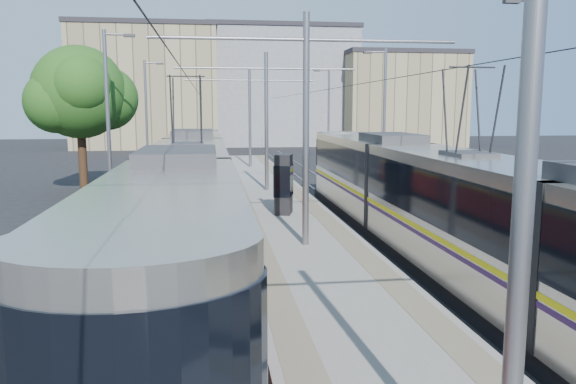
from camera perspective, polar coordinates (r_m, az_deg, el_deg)
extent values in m
plane|color=black|center=(10.28, 9.65, -17.51)|extent=(160.00, 160.00, 0.00)
cube|color=gray|center=(26.31, -1.51, -1.03)|extent=(4.00, 50.00, 0.30)
cube|color=gray|center=(26.16, -4.67, -0.77)|extent=(0.70, 50.00, 0.01)
cube|color=gray|center=(26.48, 1.61, -0.63)|extent=(0.70, 50.00, 0.01)
cube|color=gray|center=(26.21, -10.93, -1.52)|extent=(0.07, 70.00, 0.03)
cube|color=gray|center=(26.17, -7.80, -1.46)|extent=(0.07, 70.00, 0.03)
cube|color=gray|center=(26.80, 4.63, -1.17)|extent=(0.07, 70.00, 0.03)
cube|color=gray|center=(27.14, 7.59, -1.10)|extent=(0.07, 70.00, 0.03)
cube|color=black|center=(18.88, -9.92, -4.78)|extent=(2.30, 28.25, 0.40)
cube|color=#B6B0A7|center=(18.58, -10.05, 0.18)|extent=(2.40, 26.65, 2.90)
cube|color=black|center=(18.52, -10.09, 1.71)|extent=(2.43, 26.65, 1.30)
cube|color=orange|center=(18.64, -10.02, -1.04)|extent=(2.43, 26.65, 0.12)
cube|color=red|center=(18.73, -9.98, -2.55)|extent=(2.42, 26.65, 1.10)
cube|color=#2D2D30|center=(18.42, -10.18, 5.11)|extent=(1.68, 3.00, 0.30)
cube|color=black|center=(15.51, 17.31, -7.96)|extent=(2.30, 29.82, 0.40)
cube|color=#BCB7AC|center=(15.14, 17.58, -1.95)|extent=(2.40, 28.22, 2.90)
cube|color=black|center=(15.06, 17.66, -0.08)|extent=(2.43, 28.22, 1.30)
cube|color=yellow|center=(15.21, 17.51, -3.43)|extent=(2.43, 28.22, 0.12)
cube|color=#2F1446|center=(15.24, 17.49, -3.99)|extent=(2.43, 28.22, 0.10)
cube|color=#2D2D30|center=(14.95, 17.85, 4.09)|extent=(1.68, 3.00, 0.30)
cylinder|color=slate|center=(5.63, 22.92, 0.87)|extent=(0.20, 0.20, 7.00)
cylinder|color=slate|center=(17.05, 1.83, 6.16)|extent=(0.20, 0.20, 7.00)
cylinder|color=slate|center=(17.16, 1.88, 15.21)|extent=(9.20, 0.10, 0.10)
cylinder|color=slate|center=(28.94, -2.21, 7.09)|extent=(0.20, 0.20, 7.00)
cylinder|color=slate|center=(29.00, -2.24, 12.43)|extent=(9.20, 0.10, 0.10)
cylinder|color=slate|center=(40.90, -3.90, 7.47)|extent=(0.20, 0.20, 7.00)
cylinder|color=slate|center=(40.94, -3.93, 11.25)|extent=(9.20, 0.10, 0.10)
cylinder|color=black|center=(25.82, -9.67, 10.70)|extent=(0.02, 70.00, 0.02)
cylinder|color=black|center=(26.61, 6.30, 10.70)|extent=(0.02, 70.00, 0.02)
cylinder|color=slate|center=(27.19, -17.82, 7.03)|extent=(0.18, 0.18, 8.00)
cube|color=#2D2D30|center=(27.22, -15.83, 15.03)|extent=(0.50, 0.22, 0.12)
cylinder|color=slate|center=(43.04, -14.19, 7.55)|extent=(0.18, 0.18, 8.00)
cube|color=#2D2D30|center=(43.06, -12.88, 12.59)|extent=(0.50, 0.22, 0.12)
cylinder|color=slate|center=(19.74, 23.97, 6.33)|extent=(0.18, 0.18, 8.00)
cube|color=#2D2D30|center=(19.46, 21.77, 17.54)|extent=(0.50, 0.22, 0.12)
cylinder|color=slate|center=(34.40, 9.75, 7.52)|extent=(0.18, 0.18, 8.00)
cube|color=#2D2D30|center=(34.23, 8.10, 13.84)|extent=(0.50, 0.22, 0.12)
cylinder|color=slate|center=(49.88, 4.15, 7.87)|extent=(0.18, 0.18, 8.00)
cube|color=#2D2D30|center=(49.77, 2.93, 12.20)|extent=(0.50, 0.22, 0.12)
cube|color=black|center=(22.45, -0.46, 0.80)|extent=(0.88, 1.17, 2.39)
cube|color=black|center=(22.43, -0.46, 1.20)|extent=(0.93, 1.22, 1.25)
cylinder|color=#382314|center=(31.83, -20.11, 2.76)|extent=(0.44, 0.44, 3.23)
sphere|color=#194D16|center=(31.71, -20.46, 9.48)|extent=(4.84, 4.84, 4.84)
sphere|color=#194D16|center=(32.26, -18.00, 9.03)|extent=(3.43, 3.43, 3.43)
cube|color=#988C67|center=(69.20, -14.02, 10.06)|extent=(16.00, 12.00, 13.46)
cube|color=#262328|center=(69.77, -14.23, 15.79)|extent=(16.32, 12.24, 0.50)
cube|color=gray|center=(73.37, -0.96, 10.39)|extent=(18.00, 14.00, 13.96)
cube|color=#262328|center=(73.97, -0.97, 16.00)|extent=(18.36, 14.28, 0.50)
cube|color=#988C67|center=(70.61, 11.15, 9.00)|extent=(14.00, 10.00, 10.73)
cube|color=#262328|center=(70.90, 11.28, 13.54)|extent=(14.28, 10.20, 0.50)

